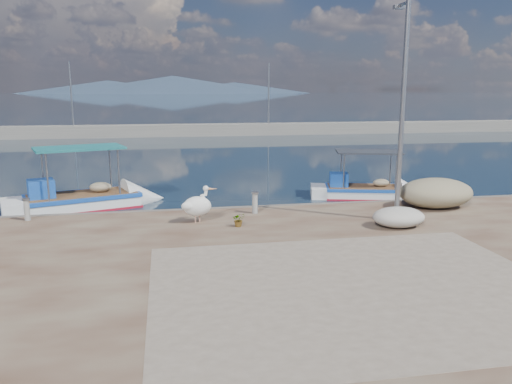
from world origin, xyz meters
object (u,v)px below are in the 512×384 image
object	(u,v)px
pelican	(198,205)
bollard_near	(255,202)
boat_left	(81,203)
lamp_post	(401,121)
boat_right	(365,193)

from	to	relation	value
pelican	bollard_near	world-z (taller)	pelican
pelican	boat_left	bearing A→B (deg)	109.49
boat_left	pelican	xyz separation A→B (m)	(4.43, -4.91, 0.83)
pelican	bollard_near	distance (m)	2.23
pelican	lamp_post	xyz separation A→B (m)	(6.51, -0.93, 2.73)
boat_left	boat_right	distance (m)	12.29
boat_left	pelican	world-z (taller)	boat_left
boat_right	bollard_near	xyz separation A→B (m)	(-5.80, -3.98, 0.72)
bollard_near	boat_left	bearing A→B (deg)	147.96
boat_left	lamp_post	xyz separation A→B (m)	(10.95, -5.84, 3.57)
boat_left	lamp_post	size ratio (longest dim) A/B	0.92
boat_right	lamp_post	distance (m)	6.93
pelican	lamp_post	world-z (taller)	lamp_post
bollard_near	boat_right	bearing A→B (deg)	34.49
lamp_post	bollard_near	xyz separation A→B (m)	(-4.46, 1.78, -2.88)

